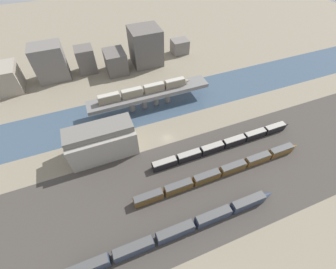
# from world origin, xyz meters

# --- Properties ---
(ground_plane) EXTENTS (400.00, 400.00, 0.00)m
(ground_plane) POSITION_xyz_m (0.00, 0.00, 0.00)
(ground_plane) COLOR gray
(railbed_yard) EXTENTS (280.00, 42.00, 0.01)m
(railbed_yard) POSITION_xyz_m (0.00, -24.00, 0.00)
(railbed_yard) COLOR #423D38
(railbed_yard) RESTS_ON ground
(river_water) EXTENTS (320.00, 23.65, 0.01)m
(river_water) POSITION_xyz_m (0.00, 22.56, 0.00)
(river_water) COLOR #3D5166
(river_water) RESTS_ON ground
(bridge) EXTENTS (56.76, 8.10, 7.82)m
(bridge) POSITION_xyz_m (0.00, 22.56, 6.24)
(bridge) COLOR slate
(bridge) RESTS_ON ground
(train_on_bridge) EXTENTS (43.47, 2.63, 3.80)m
(train_on_bridge) POSITION_xyz_m (-1.82, 22.56, 9.68)
(train_on_bridge) COLOR gray
(train_on_bridge) RESTS_ON bridge
(train_yard_near) EXTENTS (67.09, 2.83, 4.04)m
(train_yard_near) POSITION_xyz_m (-10.50, -36.90, 1.98)
(train_yard_near) COLOR #2D384C
(train_yard_near) RESTS_ON ground
(train_yard_mid) EXTENTS (67.67, 2.72, 3.66)m
(train_yard_mid) POSITION_xyz_m (12.34, -23.52, 1.80)
(train_yard_mid) COLOR brown
(train_yard_mid) RESTS_ON ground
(train_yard_far) EXTENTS (62.78, 2.62, 3.51)m
(train_yard_far) POSITION_xyz_m (20.04, -12.74, 1.72)
(train_yard_far) COLOR black
(train_yard_far) RESTS_ON ground
(warehouse_building) EXTENTS (25.13, 11.91, 13.76)m
(warehouse_building) POSITION_xyz_m (-25.61, 2.45, 6.54)
(warehouse_building) COLOR #9E998E
(warehouse_building) RESTS_ON ground
(city_block_far_left) EXTENTS (17.19, 15.02, 12.65)m
(city_block_far_left) POSITION_xyz_m (-65.12, 61.35, 6.32)
(city_block_far_left) COLOR gray
(city_block_far_left) RESTS_ON ground
(city_block_left) EXTENTS (15.56, 11.79, 18.53)m
(city_block_left) POSITION_xyz_m (-40.90, 63.56, 9.27)
(city_block_left) COLOR slate
(city_block_left) RESTS_ON ground
(city_block_center) EXTENTS (9.43, 9.65, 13.67)m
(city_block_center) POSITION_xyz_m (-23.13, 64.03, 6.83)
(city_block_center) COLOR #605B56
(city_block_center) RESTS_ON ground
(city_block_right) EXTENTS (10.91, 13.47, 11.71)m
(city_block_right) POSITION_xyz_m (-8.15, 57.72, 5.86)
(city_block_right) COLOR #605B56
(city_block_right) RESTS_ON ground
(city_block_far_right) EXTENTS (16.43, 15.73, 20.25)m
(city_block_far_right) POSITION_xyz_m (10.29, 60.34, 10.12)
(city_block_far_right) COLOR #605B56
(city_block_far_right) RESTS_ON ground
(city_block_tall) EXTENTS (9.81, 8.15, 8.23)m
(city_block_tall) POSITION_xyz_m (33.08, 64.06, 4.12)
(city_block_tall) COLOR slate
(city_block_tall) RESTS_ON ground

